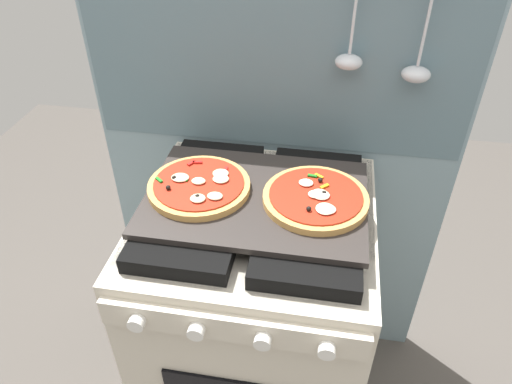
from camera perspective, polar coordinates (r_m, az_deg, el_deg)
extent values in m
cube|color=#7A939E|center=(1.51, 2.13, 3.02)|extent=(1.10, 0.03, 1.55)
cube|color=slate|center=(1.32, 2.41, 16.16)|extent=(1.08, 0.00, 0.56)
cylinder|color=silver|center=(1.25, 11.78, 20.34)|extent=(0.01, 0.01, 0.20)
ellipsoid|color=silver|center=(1.29, 11.08, 15.11)|extent=(0.07, 0.06, 0.04)
cylinder|color=silver|center=(1.27, 19.92, 18.78)|extent=(0.01, 0.01, 0.22)
ellipsoid|color=silver|center=(1.31, 18.68, 13.27)|extent=(0.07, 0.06, 0.04)
cube|color=beige|center=(1.51, 0.00, -15.16)|extent=(0.60, 0.60, 0.86)
cube|color=black|center=(1.20, 0.00, -2.73)|extent=(0.59, 0.59, 0.01)
cube|color=black|center=(1.21, -6.54, -1.06)|extent=(0.24, 0.51, 0.04)
cube|color=black|center=(1.18, 6.75, -2.48)|extent=(0.24, 0.51, 0.04)
cube|color=beige|center=(1.03, -3.01, -16.06)|extent=(0.58, 0.02, 0.07)
cylinder|color=silver|center=(1.07, -14.18, -15.06)|extent=(0.04, 0.02, 0.04)
cylinder|color=silver|center=(1.03, -7.22, -16.36)|extent=(0.04, 0.02, 0.04)
cylinder|color=silver|center=(1.01, 0.80, -17.55)|extent=(0.04, 0.02, 0.04)
cylinder|color=silver|center=(1.01, 8.51, -18.39)|extent=(0.04, 0.02, 0.04)
cube|color=#2D2826|center=(1.17, 0.00, -0.70)|extent=(0.54, 0.38, 0.02)
cylinder|color=tan|center=(1.19, -6.85, 0.69)|extent=(0.25, 0.25, 0.02)
cylinder|color=#AD2614|center=(1.18, -6.89, 1.12)|extent=(0.22, 0.22, 0.00)
ellipsoid|color=beige|center=(1.20, -4.28, 2.26)|extent=(0.04, 0.04, 0.01)
ellipsoid|color=beige|center=(1.19, -9.12, 1.74)|extent=(0.05, 0.04, 0.01)
ellipsoid|color=beige|center=(1.18, -6.94, 1.35)|extent=(0.03, 0.03, 0.01)
ellipsoid|color=beige|center=(1.12, -4.96, -0.48)|extent=(0.04, 0.03, 0.01)
ellipsoid|color=beige|center=(1.18, -4.25, 1.60)|extent=(0.04, 0.04, 0.01)
ellipsoid|color=beige|center=(1.17, -6.83, 1.23)|extent=(0.03, 0.03, 0.01)
ellipsoid|color=beige|center=(1.12, -7.02, -0.76)|extent=(0.04, 0.03, 0.01)
cube|color=red|center=(1.21, -3.64, 2.75)|extent=(0.01, 0.02, 0.00)
cube|color=#19721E|center=(1.19, -8.80, 1.45)|extent=(0.02, 0.01, 0.00)
sphere|color=black|center=(1.16, -10.53, 0.53)|extent=(0.01, 0.01, 0.01)
cube|color=#19721E|center=(1.20, -11.60, 1.45)|extent=(0.02, 0.02, 0.00)
cube|color=red|center=(1.25, -7.79, 3.49)|extent=(0.02, 0.02, 0.00)
cube|color=red|center=(1.25, -7.06, 3.59)|extent=(0.02, 0.01, 0.00)
sphere|color=black|center=(1.12, -7.05, -0.56)|extent=(0.01, 0.01, 0.01)
sphere|color=black|center=(1.19, -9.75, 1.80)|extent=(0.01, 0.01, 0.01)
cylinder|color=tan|center=(1.14, 7.16, -0.86)|extent=(0.25, 0.25, 0.02)
cylinder|color=#AD2614|center=(1.14, 7.20, -0.42)|extent=(0.22, 0.22, 0.00)
ellipsoid|color=#F4EACC|center=(1.09, 8.44, -2.03)|extent=(0.05, 0.04, 0.01)
ellipsoid|color=#F4EACC|center=(1.13, 7.85, -0.35)|extent=(0.04, 0.04, 0.01)
ellipsoid|color=#F4EACC|center=(1.09, 8.32, -2.01)|extent=(0.04, 0.04, 0.01)
ellipsoid|color=#F4EACC|center=(1.13, 7.67, -0.24)|extent=(0.04, 0.03, 0.01)
ellipsoid|color=#F4EACC|center=(1.13, 7.04, -0.27)|extent=(0.03, 0.03, 0.01)
ellipsoid|color=#F4EACC|center=(1.17, 6.04, 1.12)|extent=(0.04, 0.03, 0.01)
sphere|color=black|center=(1.13, 8.16, -0.25)|extent=(0.01, 0.01, 0.01)
cube|color=gold|center=(1.16, 8.25, 0.69)|extent=(0.02, 0.02, 0.00)
cube|color=#19721E|center=(1.19, 6.80, 1.96)|extent=(0.02, 0.01, 0.00)
cube|color=gold|center=(1.20, 7.58, 1.93)|extent=(0.02, 0.02, 0.00)
sphere|color=black|center=(1.18, 7.74, 1.45)|extent=(0.01, 0.01, 0.01)
cube|color=red|center=(1.13, 8.31, -0.65)|extent=(0.02, 0.02, 0.00)
sphere|color=black|center=(1.08, 6.36, -2.01)|extent=(0.01, 0.01, 0.01)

